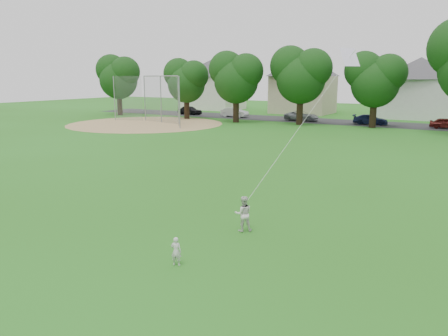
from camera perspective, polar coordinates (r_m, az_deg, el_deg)
The scene contains 9 objects.
ground at distance 14.68m, azimuth -6.03°, elevation -9.97°, with size 160.00×160.00×0.00m, color #256015.
street at distance 53.72m, azimuth 22.33°, elevation 5.17°, with size 90.00×7.00×0.01m, color #2D2D30.
dirt_infield at distance 52.09m, azimuth -10.18°, elevation 5.70°, with size 18.00×18.00×0.02m, color #9E7F51.
toddler at distance 13.06m, azimuth -6.27°, elevation -10.76°, with size 0.32×0.21×0.88m, color silver.
older_boy at distance 15.65m, azimuth 2.54°, elevation -6.00°, with size 0.63×0.49×1.30m, color silver.
kite at distance 17.00m, azimuth 9.94°, elevation 5.40°, with size 1.47×3.18×7.78m.
baseball_backstop at distance 52.89m, azimuth -8.76°, elevation 8.82°, with size 12.24×4.54×5.50m.
parked_cars at distance 55.32m, azimuth 11.36°, elevation 6.63°, with size 44.05×2.11×1.29m.
house_row at distance 63.38m, azimuth 23.94°, elevation 10.42°, with size 76.84×12.94×10.00m.
Camera 1 is at (8.34, -10.78, 5.45)m, focal length 35.00 mm.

